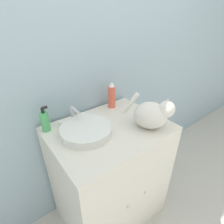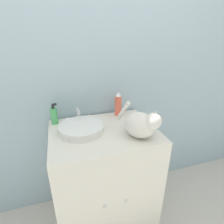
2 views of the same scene
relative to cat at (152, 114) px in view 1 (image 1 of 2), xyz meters
The scene contains 7 objects.
wall_back 0.60m from the cat, 113.86° to the left, with size 6.00×0.05×2.50m.
vanity_cabinet 0.60m from the cat, 143.88° to the left, with size 0.76×0.59×0.89m.
sink_basin 0.42m from the cat, 152.54° to the left, with size 0.31×0.31×0.05m.
faucet 0.51m from the cat, 136.45° to the left, with size 0.20×0.11×0.12m.
cat is the anchor object (origin of this frame).
soap_bottle 0.66m from the cat, 145.56° to the left, with size 0.05×0.05×0.17m.
spray_bottle 0.38m from the cat, 94.75° to the left, with size 0.05×0.05×0.21m.
Camera 1 is at (-0.56, -0.46, 1.53)m, focal length 28.00 mm.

